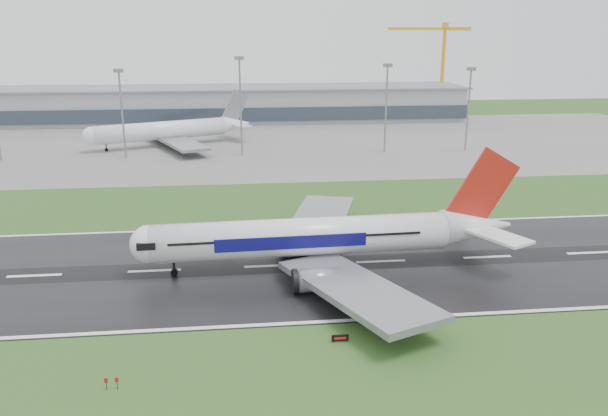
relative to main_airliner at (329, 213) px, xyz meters
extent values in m
plane|color=#284D1C|center=(-30.15, 1.60, -9.95)|extent=(520.00, 520.00, 0.00)
cube|color=black|center=(-30.15, 1.60, -9.90)|extent=(400.00, 45.00, 0.10)
cube|color=slate|center=(-30.15, 126.60, -9.91)|extent=(400.00, 130.00, 0.08)
cube|color=gray|center=(-30.15, 186.60, -2.45)|extent=(240.00, 36.00, 15.00)
cylinder|color=gray|center=(-52.57, 101.60, 3.89)|extent=(0.64, 0.64, 27.69)
cylinder|color=gray|center=(-14.24, 101.60, 5.74)|extent=(0.64, 0.64, 31.38)
cylinder|color=gray|center=(34.92, 101.60, 4.47)|extent=(0.64, 0.64, 28.85)
cylinder|color=gray|center=(63.97, 101.60, 3.78)|extent=(0.64, 0.64, 27.47)
camera|label=1|loc=(-14.63, -94.93, 29.45)|focal=34.69mm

